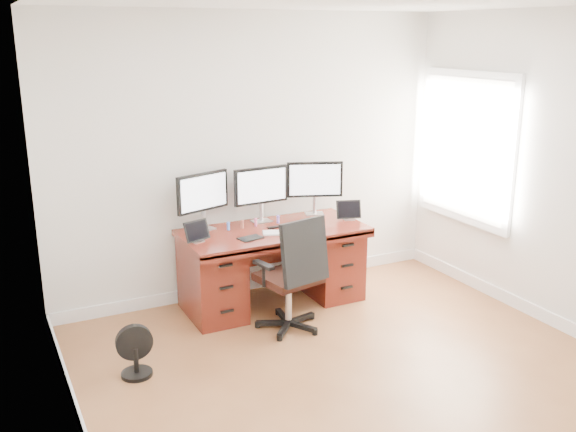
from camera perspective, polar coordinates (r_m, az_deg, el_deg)
name	(u,v)px	position (r m, az deg, el deg)	size (l,w,h in m)	color
ground	(382,395)	(4.80, 8.35, -15.50)	(4.50, 4.50, 0.00)	brown
back_wall	(253,157)	(6.17, -3.13, 5.29)	(4.00, 0.10, 2.70)	white
desk	(272,263)	(6.05, -1.40, -4.22)	(1.70, 0.80, 0.75)	#5A1B12
office_chair	(292,293)	(5.55, 0.35, -6.88)	(0.64, 0.64, 1.03)	black
floor_fan	(135,352)	(5.02, -13.41, -11.67)	(0.28, 0.24, 0.41)	black
monitor_left	(203,194)	(5.86, -7.58, 1.95)	(0.53, 0.20, 0.53)	silver
monitor_center	(261,187)	(6.06, -2.41, 2.55)	(0.55, 0.15, 0.53)	silver
monitor_right	(315,181)	(6.32, 2.40, 3.10)	(0.53, 0.23, 0.53)	silver
tablet_left	(197,232)	(5.58, -8.07, -1.45)	(0.25, 0.14, 0.19)	silver
tablet_right	(349,211)	(6.21, 5.45, 0.44)	(0.25, 0.14, 0.19)	silver
keyboard	(280,233)	(5.78, -0.70, -1.49)	(0.31, 0.13, 0.01)	white
trackpad	(312,230)	(5.86, 2.17, -1.27)	(0.12, 0.12, 0.01)	silver
drawing_tablet	(250,238)	(5.64, -3.36, -1.97)	(0.21, 0.13, 0.01)	black
phone	(274,227)	(5.95, -1.29, -1.01)	(0.12, 0.06, 0.01)	black
figurine_blue	(228,225)	(5.89, -5.32, -0.84)	(0.03, 0.03, 0.08)	#4F7AE2
figurine_brown	(242,223)	(5.94, -4.08, -0.67)	(0.03, 0.03, 0.08)	brown
figurine_pink	(256,222)	(5.99, -2.88, -0.50)	(0.03, 0.03, 0.08)	pink
figurine_purple	(278,219)	(6.08, -0.89, -0.23)	(0.03, 0.03, 0.08)	#8A6CDE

